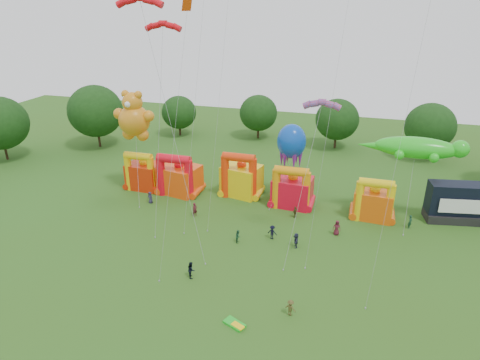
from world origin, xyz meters
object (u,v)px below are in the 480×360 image
(teddy_bear_kite, at_px, (136,145))
(stage_trailer, at_px, (460,203))
(bouncy_castle_0, at_px, (144,174))
(spectator_4, at_px, (295,212))
(spectator_0, at_px, (150,197))
(gecko_kite, at_px, (415,157))
(octopus_kite, at_px, (287,160))
(bouncy_castle_2, at_px, (241,178))

(teddy_bear_kite, bearing_deg, stage_trailer, 5.59)
(bouncy_castle_0, xyz_separation_m, stage_trailer, (44.57, 2.07, 0.17))
(stage_trailer, height_order, spectator_4, stage_trailer)
(spectator_4, bearing_deg, stage_trailer, 141.55)
(stage_trailer, distance_m, spectator_4, 21.37)
(bouncy_castle_0, relative_size, stage_trailer, 0.72)
(teddy_bear_kite, distance_m, spectator_0, 7.72)
(teddy_bear_kite, distance_m, spectator_4, 24.46)
(stage_trailer, relative_size, gecko_kite, 0.65)
(bouncy_castle_0, bearing_deg, octopus_kite, 4.26)
(teddy_bear_kite, distance_m, gecko_kite, 37.59)
(bouncy_castle_2, distance_m, octopus_kite, 7.67)
(octopus_kite, bearing_deg, stage_trailer, 1.15)
(bouncy_castle_0, bearing_deg, teddy_bear_kite, -78.47)
(spectator_4, bearing_deg, spectator_0, -48.59)
(teddy_bear_kite, distance_m, octopus_kite, 21.63)
(teddy_bear_kite, height_order, gecko_kite, teddy_bear_kite)
(spectator_0, relative_size, spectator_4, 1.08)
(spectator_0, bearing_deg, octopus_kite, 29.74)
(octopus_kite, distance_m, spectator_0, 20.17)
(bouncy_castle_0, relative_size, spectator_0, 3.56)
(stage_trailer, distance_m, octopus_kite, 23.19)
(bouncy_castle_0, xyz_separation_m, spectator_0, (3.27, -4.55, -1.49))
(bouncy_castle_2, bearing_deg, spectator_0, -151.44)
(bouncy_castle_2, bearing_deg, stage_trailer, 0.49)
(octopus_kite, bearing_deg, bouncy_castle_2, 178.25)
(stage_trailer, xyz_separation_m, octopus_kite, (-22.88, -0.46, 3.79))
(spectator_0, bearing_deg, stage_trailer, 20.35)
(bouncy_castle_2, xyz_separation_m, gecko_kite, (22.98, -1.58, 6.21))
(teddy_bear_kite, xyz_separation_m, spectator_4, (23.46, -0.87, -6.87))
(bouncy_castle_2, relative_size, stage_trailer, 0.81)
(bouncy_castle_0, xyz_separation_m, teddy_bear_kite, (0.46, -2.25, 5.33))
(bouncy_castle_0, height_order, octopus_kite, octopus_kite)
(stage_trailer, relative_size, octopus_kite, 0.76)
(stage_trailer, bearing_deg, gecko_kite, -164.49)
(spectator_4, bearing_deg, gecko_kite, 140.88)
(octopus_kite, bearing_deg, spectator_4, -64.87)
(teddy_bear_kite, height_order, spectator_4, teddy_bear_kite)
(gecko_kite, bearing_deg, octopus_kite, 175.15)
(bouncy_castle_0, height_order, stage_trailer, bouncy_castle_0)
(bouncy_castle_2, relative_size, teddy_bear_kite, 0.45)
(bouncy_castle_2, xyz_separation_m, stage_trailer, (29.61, 0.25, -0.11))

